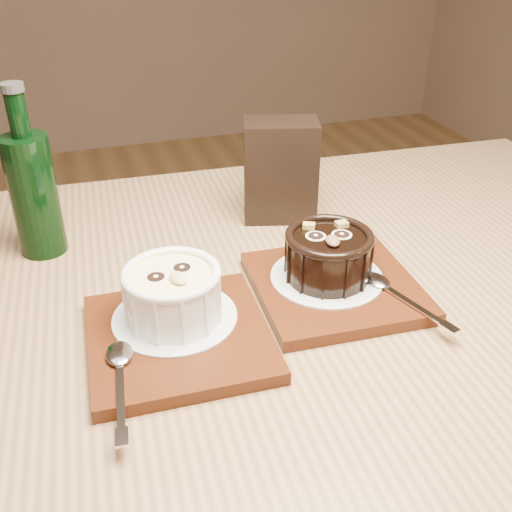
{
  "coord_description": "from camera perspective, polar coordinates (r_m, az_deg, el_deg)",
  "views": [
    {
      "loc": [
        -0.11,
        -0.65,
        1.14
      ],
      "look_at": [
        0.06,
        -0.13,
        0.81
      ],
      "focal_mm": 42.0,
      "sensor_mm": 36.0,
      "label": 1
    }
  ],
  "objects": [
    {
      "name": "table",
      "position": [
        0.73,
        0.32,
        -10.49
      ],
      "size": [
        1.24,
        0.86,
        0.75
      ],
      "rotation": [
        0.0,
        0.0,
        -0.05
      ],
      "color": "brown",
      "rests_on": "ground"
    },
    {
      "name": "spoon_right",
      "position": [
        0.67,
        13.44,
        -3.56
      ],
      "size": [
        0.06,
        0.14,
        0.01
      ],
      "primitive_type": null,
      "rotation": [
        0.0,
        0.0,
        0.29
      ],
      "color": "silver",
      "rests_on": "tray_right"
    },
    {
      "name": "doily_right",
      "position": [
        0.7,
        6.75,
        -1.97
      ],
      "size": [
        0.13,
        0.13,
        0.0
      ],
      "primitive_type": "cylinder",
      "color": "silver",
      "rests_on": "tray_right"
    },
    {
      "name": "doily_left",
      "position": [
        0.63,
        -7.73,
        -5.77
      ],
      "size": [
        0.13,
        0.13,
        0.0
      ],
      "primitive_type": "cylinder",
      "color": "silver",
      "rests_on": "tray_left"
    },
    {
      "name": "ramekin_dark",
      "position": [
        0.68,
        6.92,
        0.29
      ],
      "size": [
        0.1,
        0.1,
        0.06
      ],
      "rotation": [
        0.0,
        0.0,
        -0.2
      ],
      "color": "black",
      "rests_on": "doily_right"
    },
    {
      "name": "condiment_stand",
      "position": [
        0.83,
        2.33,
        8.12
      ],
      "size": [
        0.11,
        0.09,
        0.14
      ],
      "primitive_type": "cube",
      "rotation": [
        0.0,
        0.0,
        -0.28
      ],
      "color": "black",
      "rests_on": "table"
    },
    {
      "name": "green_bottle",
      "position": [
        0.79,
        -20.44,
        5.82
      ],
      "size": [
        0.06,
        0.06,
        0.22
      ],
      "color": "black",
      "rests_on": "table"
    },
    {
      "name": "tray_left",
      "position": [
        0.62,
        -7.36,
        -7.71
      ],
      "size": [
        0.19,
        0.19,
        0.01
      ],
      "primitive_type": "cube",
      "rotation": [
        0.0,
        0.0,
        -0.04
      ],
      "color": "#491E0C",
      "rests_on": "table"
    },
    {
      "name": "ramekin_white",
      "position": [
        0.61,
        -7.94,
        -3.37
      ],
      "size": [
        0.1,
        0.1,
        0.06
      ],
      "rotation": [
        0.0,
        0.0,
        0.32
      ],
      "color": "white",
      "rests_on": "doily_left"
    },
    {
      "name": "spoon_left",
      "position": [
        0.56,
        -12.84,
        -11.24
      ],
      "size": [
        0.04,
        0.14,
        0.01
      ],
      "primitive_type": null,
      "rotation": [
        0.0,
        0.0,
        -0.1
      ],
      "color": "silver",
      "rests_on": "tray_left"
    },
    {
      "name": "tray_right",
      "position": [
        0.7,
        7.53,
        -2.91
      ],
      "size": [
        0.19,
        0.19,
        0.01
      ],
      "primitive_type": "cube",
      "rotation": [
        0.0,
        0.0,
        -0.05
      ],
      "color": "#491E0C",
      "rests_on": "table"
    }
  ]
}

